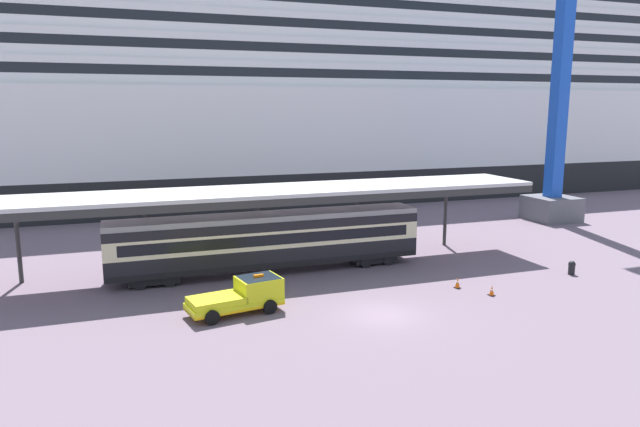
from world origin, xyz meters
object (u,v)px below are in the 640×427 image
at_px(train_carriage, 268,240).
at_px(traffic_cone_near, 458,283).
at_px(quay_bollard, 572,267).
at_px(traffic_cone_mid, 492,291).
at_px(service_truck, 243,295).
at_px(dockside_crane, 564,75).
at_px(cruise_ship, 302,99).

bearing_deg(train_carriage, traffic_cone_near, -35.59).
bearing_deg(quay_bollard, traffic_cone_mid, -165.91).
distance_m(traffic_cone_near, traffic_cone_mid, 2.28).
bearing_deg(quay_bollard, service_truck, 179.39).
bearing_deg(dockside_crane, traffic_cone_near, -143.27).
height_order(train_carriage, traffic_cone_mid, train_carriage).
relative_size(cruise_ship, traffic_cone_near, 174.54).
distance_m(service_truck, quay_bollard, 22.62).
height_order(train_carriage, dockside_crane, dockside_crane).
bearing_deg(traffic_cone_mid, dockside_crane, 41.46).
distance_m(train_carriage, traffic_cone_near, 12.85).
bearing_deg(traffic_cone_mid, quay_bollard, 14.09).
bearing_deg(service_truck, traffic_cone_mid, -8.52).
relative_size(service_truck, traffic_cone_mid, 8.67).
bearing_deg(quay_bollard, traffic_cone_near, 179.97).
xyz_separation_m(cruise_ship, quay_bollard, (5.03, -44.18, -11.78)).
bearing_deg(traffic_cone_near, traffic_cone_mid, -60.18).
relative_size(train_carriage, traffic_cone_near, 29.78).
xyz_separation_m(traffic_cone_mid, dockside_crane, (20.54, 18.15, 14.00)).
xyz_separation_m(cruise_ship, traffic_cone_mid, (-2.83, -46.15, -11.99)).
distance_m(cruise_ship, dockside_crane, 33.20).
relative_size(train_carriage, service_truck, 3.89).
height_order(cruise_ship, traffic_cone_mid, cruise_ship).
bearing_deg(cruise_ship, train_carriage, -111.22).
xyz_separation_m(train_carriage, dockside_crane, (32.00, 8.79, 12.01)).
bearing_deg(service_truck, traffic_cone_near, -0.99).
bearing_deg(train_carriage, quay_bollard, -20.95).
height_order(cruise_ship, traffic_cone_near, cruise_ship).
distance_m(service_truck, traffic_cone_near, 13.65).
relative_size(cruise_ship, dockside_crane, 2.66).
height_order(traffic_cone_mid, dockside_crane, dockside_crane).
relative_size(cruise_ship, quay_bollard, 130.22).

